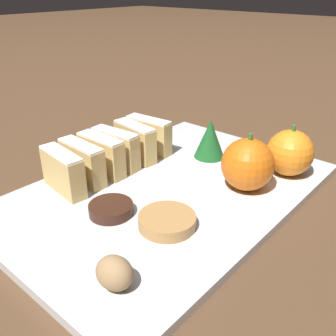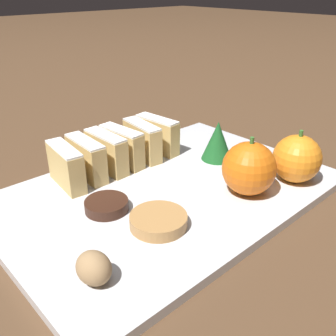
{
  "view_description": "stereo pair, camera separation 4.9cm",
  "coord_description": "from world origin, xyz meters",
  "px_view_note": "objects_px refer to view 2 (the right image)",
  "views": [
    {
      "loc": [
        0.29,
        -0.33,
        0.26
      ],
      "look_at": [
        0.0,
        0.0,
        0.04
      ],
      "focal_mm": 40.0,
      "sensor_mm": 36.0,
      "label": 1
    },
    {
      "loc": [
        0.32,
        -0.29,
        0.26
      ],
      "look_at": [
        0.0,
        0.0,
        0.04
      ],
      "focal_mm": 40.0,
      "sensor_mm": 36.0,
      "label": 2
    }
  ],
  "objects_px": {
    "orange_near": "(297,159)",
    "walnut": "(94,268)",
    "orange_far": "(249,168)",
    "chocolate_cookie": "(107,205)"
  },
  "relations": [
    {
      "from": "chocolate_cookie",
      "to": "orange_far",
      "type": "bearing_deg",
      "value": 60.98
    },
    {
      "from": "orange_near",
      "to": "chocolate_cookie",
      "type": "distance_m",
      "value": 0.26
    },
    {
      "from": "orange_near",
      "to": "orange_far",
      "type": "distance_m",
      "value": 0.08
    },
    {
      "from": "orange_near",
      "to": "chocolate_cookie",
      "type": "bearing_deg",
      "value": -115.6
    },
    {
      "from": "walnut",
      "to": "chocolate_cookie",
      "type": "relative_size",
      "value": 0.71
    },
    {
      "from": "orange_near",
      "to": "orange_far",
      "type": "bearing_deg",
      "value": -107.66
    },
    {
      "from": "orange_near",
      "to": "walnut",
      "type": "distance_m",
      "value": 0.31
    },
    {
      "from": "orange_far",
      "to": "chocolate_cookie",
      "type": "height_order",
      "value": "orange_far"
    },
    {
      "from": "orange_far",
      "to": "walnut",
      "type": "xyz_separation_m",
      "value": [
        0.0,
        -0.24,
        -0.02
      ]
    },
    {
      "from": "walnut",
      "to": "orange_far",
      "type": "bearing_deg",
      "value": 90.99
    }
  ]
}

